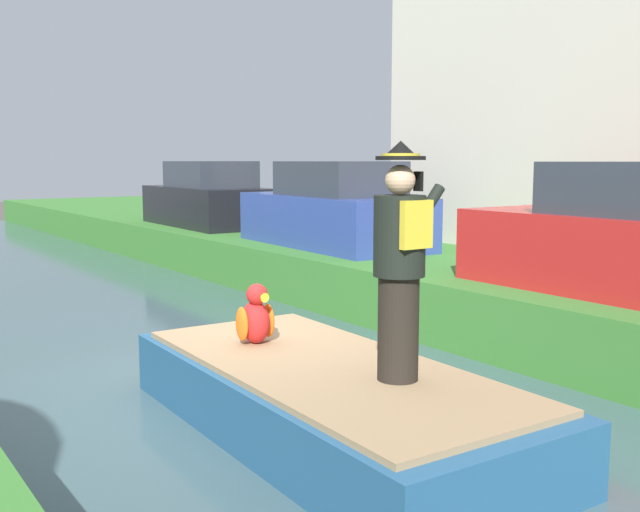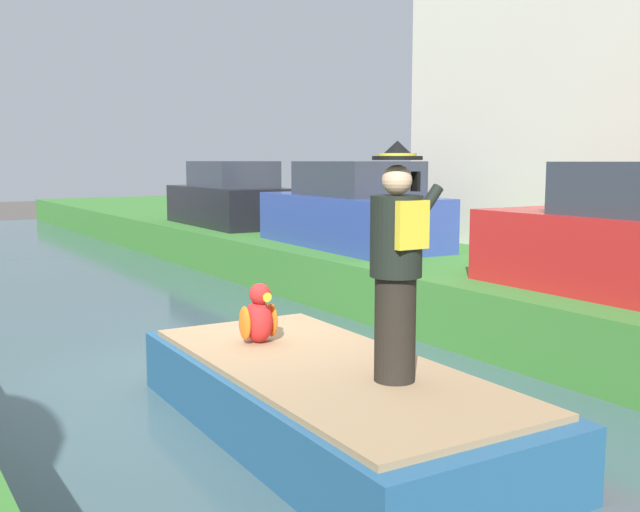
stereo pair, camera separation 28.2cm
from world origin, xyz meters
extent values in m
plane|color=#4C4742|center=(0.00, 0.00, 0.00)|extent=(80.00, 80.00, 0.00)
cube|color=#3D565B|center=(0.00, 0.00, 0.05)|extent=(5.51, 48.00, 0.10)
cube|color=#23517A|center=(0.00, -1.67, 0.38)|extent=(1.91, 4.25, 0.56)
cube|color=#997A56|center=(0.00, -1.67, 0.69)|extent=(1.76, 3.91, 0.05)
cylinder|color=black|center=(0.20, -2.34, 1.12)|extent=(0.32, 0.32, 0.82)
cylinder|color=black|center=(0.20, -2.34, 1.84)|extent=(0.40, 0.40, 0.62)
cube|color=gold|center=(0.20, -2.53, 1.94)|extent=(0.28, 0.06, 0.36)
sphere|color=#DBA884|center=(0.20, -2.34, 2.27)|extent=(0.23, 0.23, 0.23)
cylinder|color=black|center=(0.20, -2.34, 2.43)|extent=(0.38, 0.38, 0.03)
cone|color=black|center=(0.20, -2.34, 2.50)|extent=(0.26, 0.26, 0.12)
cylinder|color=gold|center=(0.20, -2.34, 2.46)|extent=(0.29, 0.29, 0.02)
cylinder|color=black|center=(0.42, -2.38, 2.02)|extent=(0.38, 0.09, 0.43)
cube|color=black|center=(0.33, -2.40, 2.26)|extent=(0.03, 0.08, 0.15)
ellipsoid|color=red|center=(-0.14, -0.69, 0.91)|extent=(0.26, 0.32, 0.40)
sphere|color=red|center=(-0.14, -0.73, 1.18)|extent=(0.20, 0.20, 0.20)
cone|color=yellow|center=(-0.14, -0.83, 1.17)|extent=(0.09, 0.09, 0.09)
ellipsoid|color=orange|center=(-0.28, -0.69, 0.91)|extent=(0.08, 0.20, 0.32)
ellipsoid|color=orange|center=(0.00, -0.69, 0.91)|extent=(0.08, 0.20, 0.32)
cube|color=red|center=(4.19, -1.82, 1.35)|extent=(1.74, 4.02, 0.90)
cube|color=#2D4293|center=(4.19, 4.10, 1.35)|extent=(1.91, 4.08, 0.90)
cube|color=#2D333D|center=(4.19, 3.90, 2.10)|extent=(1.56, 2.27, 0.60)
cube|color=black|center=(4.19, 9.15, 1.35)|extent=(1.84, 4.06, 0.90)
cube|color=#2D333D|center=(4.19, 8.95, 2.10)|extent=(1.52, 2.25, 0.60)
camera|label=1|loc=(-3.50, -6.60, 2.41)|focal=41.42mm
camera|label=2|loc=(-3.26, -6.75, 2.41)|focal=41.42mm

